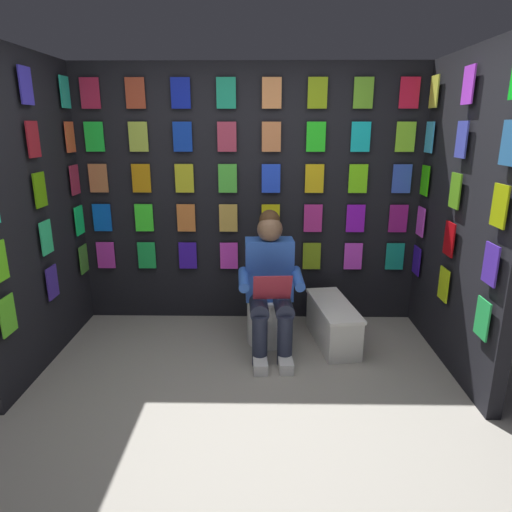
% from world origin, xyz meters
% --- Properties ---
extents(ground_plane, '(30.00, 30.00, 0.00)m').
position_xyz_m(ground_plane, '(0.00, 0.00, 0.00)').
color(ground_plane, '#9E998E').
extents(display_wall_back, '(3.29, 0.14, 2.40)m').
position_xyz_m(display_wall_back, '(0.00, -1.69, 1.20)').
color(display_wall_back, black).
rests_on(display_wall_back, ground).
extents(display_wall_left, '(0.14, 1.64, 2.40)m').
position_xyz_m(display_wall_left, '(-1.64, -0.82, 1.20)').
color(display_wall_left, black).
rests_on(display_wall_left, ground).
extents(display_wall_right, '(0.14, 1.64, 2.40)m').
position_xyz_m(display_wall_right, '(1.64, -0.82, 1.20)').
color(display_wall_right, black).
rests_on(display_wall_right, ground).
extents(toilet, '(0.41, 0.56, 0.77)m').
position_xyz_m(toilet, '(-0.18, -1.18, 0.33)').
color(toilet, white).
rests_on(toilet, ground).
extents(person_reading, '(0.54, 0.70, 1.19)m').
position_xyz_m(person_reading, '(-0.19, -0.95, 0.60)').
color(person_reading, blue).
rests_on(person_reading, ground).
extents(comic_longbox_near, '(0.41, 0.84, 0.37)m').
position_xyz_m(comic_longbox_near, '(-0.74, -1.09, 0.19)').
color(comic_longbox_near, white).
rests_on(comic_longbox_near, ground).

